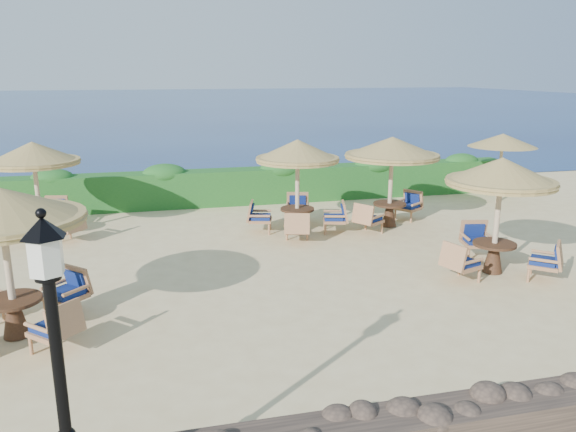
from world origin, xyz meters
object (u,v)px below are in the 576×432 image
Objects in this scene: lamp_post at (63,403)px; cafe_set_0 at (4,237)px; cafe_set_3 at (297,174)px; cafe_set_4 at (392,159)px; cafe_set_2 at (35,173)px; extra_parasol at (503,140)px; cafe_set_1 at (499,195)px.

lamp_post is 5.16m from cafe_set_0.
cafe_set_4 is at bearing -0.62° from cafe_set_3.
cafe_set_3 is (6.39, 5.13, -0.12)m from cafe_set_0.
cafe_set_2 is (-0.62, 6.34, 0.01)m from cafe_set_0.
cafe_set_1 is at bearing -124.36° from extra_parasol.
cafe_set_0 is 0.94× the size of cafe_set_3.
cafe_set_3 is at bearing 179.38° from cafe_set_4.
cafe_set_1 is (9.90, 0.88, 0.00)m from cafe_set_0.
cafe_set_2 is (-14.76, -0.74, -0.36)m from extra_parasol.
cafe_set_0 is (-14.14, -7.09, -0.37)m from extra_parasol.
lamp_post is at bearing -115.74° from cafe_set_3.
lamp_post is at bearing -72.59° from cafe_set_0.
lamp_post reaches higher than cafe_set_2.
cafe_set_0 is 6.37m from cafe_set_2.
cafe_set_0 is 0.99× the size of cafe_set_4.
cafe_set_1 is 1.00× the size of cafe_set_2.
cafe_set_1 is 11.85m from cafe_set_2.
cafe_set_0 is 8.19m from cafe_set_3.
cafe_set_2 and cafe_set_3 have the same top height.
cafe_set_0 is 1.00× the size of cafe_set_2.
cafe_set_3 and cafe_set_4 have the same top height.
extra_parasol is 0.88× the size of cafe_set_0.
cafe_set_2 is at bearing -177.11° from extra_parasol.
cafe_set_0 and cafe_set_2 have the same top height.
lamp_post is 11.15m from cafe_set_3.
lamp_post reaches higher than cafe_set_3.
cafe_set_1 is at bearing -50.43° from cafe_set_3.
lamp_post reaches higher than cafe_set_4.
extra_parasol is (12.60, 12.00, 0.62)m from lamp_post.
cafe_set_1 and cafe_set_3 have the same top height.
cafe_set_0 is at bearing -84.39° from cafe_set_2.
extra_parasol is 7.53m from cafe_set_1.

